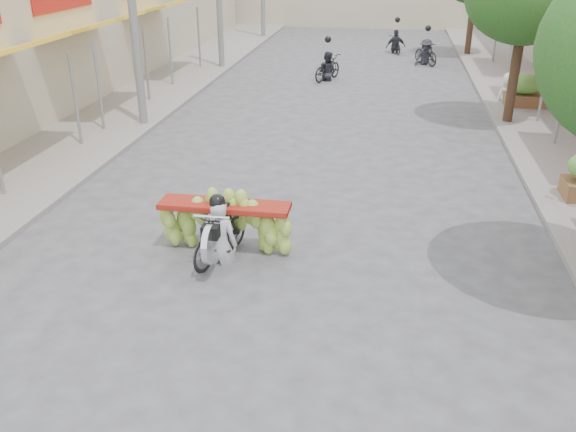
# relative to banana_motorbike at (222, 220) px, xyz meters

# --- Properties ---
(sidewalk_left) EXTENTS (4.00, 60.00, 0.12)m
(sidewalk_left) POSITION_rel_banana_motorbike_xyz_m (-6.07, 10.57, -0.65)
(sidewalk_left) COLOR gray
(sidewalk_left) RESTS_ON ground
(sidewalk_right) EXTENTS (4.00, 60.00, 0.12)m
(sidewalk_right) POSITION_rel_banana_motorbike_xyz_m (7.93, 10.57, -0.65)
(sidewalk_right) COLOR gray
(sidewalk_right) RESTS_ON ground
(produce_crate_far) EXTENTS (1.20, 0.88, 1.16)m
(produce_crate_far) POSITION_rel_banana_motorbike_xyz_m (7.13, 11.57, 0.00)
(produce_crate_far) COLOR brown
(produce_crate_far) RESTS_ON ground
(banana_motorbike) EXTENTS (2.32, 1.86, 2.13)m
(banana_motorbike) POSITION_rel_banana_motorbike_xyz_m (0.00, 0.00, 0.00)
(banana_motorbike) COLOR black
(banana_motorbike) RESTS_ON ground
(pedestrian) EXTENTS (1.04, 0.80, 1.85)m
(pedestrian) POSITION_rel_banana_motorbike_xyz_m (6.78, 12.34, 0.33)
(pedestrian) COLOR white
(pedestrian) RESTS_ON ground
(bg_motorbike_a) EXTENTS (1.28, 1.85, 1.95)m
(bg_motorbike_a) POSITION_rel_banana_motorbike_xyz_m (0.27, 15.01, 0.02)
(bg_motorbike_a) COLOR black
(bg_motorbike_a) RESTS_ON ground
(bg_motorbike_b) EXTENTS (1.30, 1.70, 1.95)m
(bg_motorbike_b) POSITION_rel_banana_motorbike_xyz_m (4.25, 18.92, 0.13)
(bg_motorbike_b) COLOR black
(bg_motorbike_b) RESTS_ON ground
(bg_motorbike_c) EXTENTS (1.08, 1.51, 1.95)m
(bg_motorbike_c) POSITION_rel_banana_motorbike_xyz_m (2.93, 21.78, 0.13)
(bg_motorbike_c) COLOR black
(bg_motorbike_c) RESTS_ON ground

